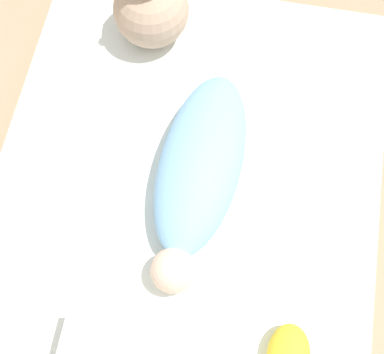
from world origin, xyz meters
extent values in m
plane|color=#9E8466|center=(0.00, 0.00, 0.00)|extent=(12.00, 12.00, 0.00)
cube|color=white|center=(0.00, 0.00, 0.11)|extent=(1.34, 1.02, 0.22)
ellipsoid|color=#7FB7E5|center=(-0.08, 0.03, 0.28)|extent=(0.52, 0.24, 0.13)
sphere|color=beige|center=(0.21, 0.02, 0.28)|extent=(0.11, 0.11, 0.11)
sphere|color=tan|center=(-0.49, -0.18, 0.32)|extent=(0.21, 0.21, 0.21)
ellipsoid|color=yellow|center=(0.34, 0.31, 0.26)|extent=(0.14, 0.10, 0.08)
camera|label=1|loc=(0.44, 0.10, 1.54)|focal=50.00mm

